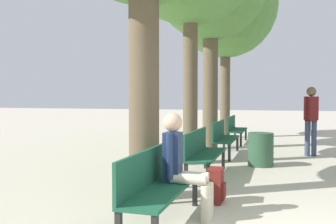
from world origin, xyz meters
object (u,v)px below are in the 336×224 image
(bench_row_3, at_px, (235,127))
(pedestrian_mid, at_px, (311,108))
(bench_row_1, at_px, (202,150))
(bench_row_2, at_px, (223,136))
(pedestrian_near, at_px, (311,116))
(trash_bin, at_px, (261,149))
(tree_row_3, at_px, (226,7))
(bench_row_0, at_px, (156,181))
(person_seated, at_px, (182,163))
(backpack, at_px, (216,186))

(bench_row_3, xyz_separation_m, pedestrian_mid, (2.76, 5.44, 0.50))
(bench_row_1, distance_m, pedestrian_mid, 11.26)
(bench_row_1, distance_m, bench_row_2, 2.73)
(pedestrian_near, bearing_deg, pedestrian_mid, 85.55)
(pedestrian_near, height_order, pedestrian_mid, pedestrian_near)
(pedestrian_near, bearing_deg, trash_bin, -122.93)
(bench_row_3, bearing_deg, trash_bin, -75.74)
(pedestrian_near, xyz_separation_m, trash_bin, (-1.16, -1.79, -0.65))
(bench_row_2, bearing_deg, bench_row_3, 90.00)
(tree_row_3, xyz_separation_m, pedestrian_mid, (3.30, 3.96, -3.79))
(bench_row_0, height_order, person_seated, person_seated)
(bench_row_0, distance_m, backpack, 1.26)
(bench_row_0, height_order, tree_row_3, tree_row_3)
(bench_row_0, xyz_separation_m, bench_row_1, (0.00, 2.73, 0.00))
(person_seated, bearing_deg, trash_bin, 78.77)
(bench_row_0, distance_m, bench_row_2, 5.46)
(bench_row_0, xyz_separation_m, bench_row_3, (0.00, 8.19, 0.00))
(bench_row_2, bearing_deg, tree_row_3, 97.25)
(person_seated, bearing_deg, bench_row_3, 91.71)
(bench_row_1, relative_size, bench_row_3, 1.00)
(bench_row_0, xyz_separation_m, trash_bin, (1.01, 4.22, -0.15))
(backpack, height_order, pedestrian_mid, pedestrian_mid)
(tree_row_3, bearing_deg, backpack, -82.87)
(tree_row_3, distance_m, pedestrian_mid, 6.40)
(pedestrian_near, xyz_separation_m, pedestrian_mid, (0.59, 7.62, -0.00))
(bench_row_0, bearing_deg, pedestrian_near, 70.15)
(bench_row_0, distance_m, pedestrian_mid, 13.92)
(bench_row_0, relative_size, bench_row_2, 1.00)
(tree_row_3, bearing_deg, bench_row_1, -85.59)
(trash_bin, bearing_deg, pedestrian_near, 57.07)
(bench_row_3, relative_size, pedestrian_near, 1.03)
(tree_row_3, xyz_separation_m, trash_bin, (1.55, -5.45, -4.44))
(tree_row_3, distance_m, trash_bin, 7.19)
(pedestrian_near, bearing_deg, bench_row_3, 134.85)
(person_seated, bearing_deg, pedestrian_near, 71.23)
(bench_row_1, xyz_separation_m, tree_row_3, (-0.54, 6.94, 4.29))
(pedestrian_mid, bearing_deg, trash_bin, -100.55)
(bench_row_1, distance_m, pedestrian_near, 3.97)
(bench_row_1, height_order, trash_bin, bench_row_1)
(bench_row_2, distance_m, trash_bin, 1.61)
(bench_row_1, bearing_deg, person_seated, -84.44)
(bench_row_1, height_order, bench_row_2, same)
(bench_row_1, relative_size, tree_row_3, 0.27)
(bench_row_2, bearing_deg, pedestrian_near, 14.21)
(backpack, bearing_deg, pedestrian_mid, 79.91)
(bench_row_2, height_order, pedestrian_near, pedestrian_near)
(person_seated, distance_m, pedestrian_mid, 13.56)
(pedestrian_mid, bearing_deg, bench_row_3, -116.93)
(backpack, height_order, pedestrian_near, pedestrian_near)
(tree_row_3, height_order, trash_bin, tree_row_3)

